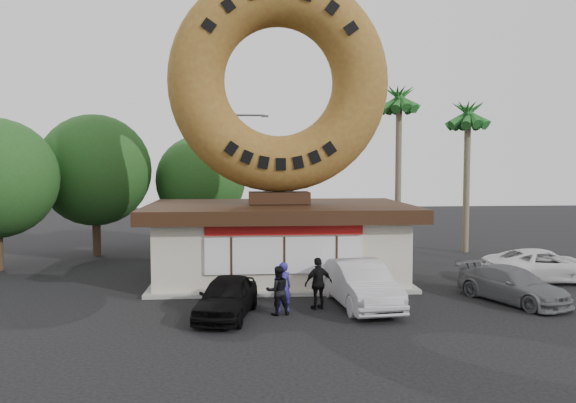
{
  "coord_description": "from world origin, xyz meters",
  "views": [
    {
      "loc": [
        -1.58,
        -18.07,
        5.07
      ],
      "look_at": [
        0.23,
        4.0,
        3.52
      ],
      "focal_mm": 35.0,
      "sensor_mm": 36.0,
      "label": 1
    }
  ],
  "objects_px": {
    "street_lamp": "(238,172)",
    "car_grey": "(512,285)",
    "giant_donut": "(279,82)",
    "car_silver": "(360,284)",
    "car_black": "(227,297)",
    "person_center": "(278,290)",
    "person_left": "(283,287)",
    "person_right": "(318,283)",
    "donut_shop": "(279,239)",
    "car_white": "(544,266)"
  },
  "relations": [
    {
      "from": "donut_shop",
      "to": "person_center",
      "type": "height_order",
      "value": "donut_shop"
    },
    {
      "from": "person_right",
      "to": "person_center",
      "type": "bearing_deg",
      "value": 2.16
    },
    {
      "from": "street_lamp",
      "to": "person_right",
      "type": "bearing_deg",
      "value": -79.21
    },
    {
      "from": "person_left",
      "to": "person_center",
      "type": "xyz_separation_m",
      "value": [
        -0.19,
        -0.3,
        -0.04
      ]
    },
    {
      "from": "car_black",
      "to": "giant_donut",
      "type": "bearing_deg",
      "value": 82.11
    },
    {
      "from": "person_right",
      "to": "car_white",
      "type": "distance_m",
      "value": 10.86
    },
    {
      "from": "giant_donut",
      "to": "car_black",
      "type": "distance_m",
      "value": 9.98
    },
    {
      "from": "street_lamp",
      "to": "car_silver",
      "type": "distance_m",
      "value": 15.93
    },
    {
      "from": "street_lamp",
      "to": "car_grey",
      "type": "distance_m",
      "value": 18.23
    },
    {
      "from": "person_right",
      "to": "car_silver",
      "type": "height_order",
      "value": "person_right"
    },
    {
      "from": "person_center",
      "to": "car_black",
      "type": "xyz_separation_m",
      "value": [
        -1.69,
        -0.08,
        -0.15
      ]
    },
    {
      "from": "car_silver",
      "to": "street_lamp",
      "type": "bearing_deg",
      "value": 99.95
    },
    {
      "from": "donut_shop",
      "to": "street_lamp",
      "type": "relative_size",
      "value": 1.4
    },
    {
      "from": "giant_donut",
      "to": "person_right",
      "type": "relative_size",
      "value": 5.22
    },
    {
      "from": "donut_shop",
      "to": "giant_donut",
      "type": "relative_size",
      "value": 1.19
    },
    {
      "from": "person_right",
      "to": "car_grey",
      "type": "height_order",
      "value": "person_right"
    },
    {
      "from": "person_left",
      "to": "car_silver",
      "type": "relative_size",
      "value": 0.36
    },
    {
      "from": "donut_shop",
      "to": "car_silver",
      "type": "xyz_separation_m",
      "value": [
        2.55,
        -4.84,
        -0.98
      ]
    },
    {
      "from": "person_center",
      "to": "car_silver",
      "type": "relative_size",
      "value": 0.34
    },
    {
      "from": "giant_donut",
      "to": "car_silver",
      "type": "distance_m",
      "value": 9.45
    },
    {
      "from": "donut_shop",
      "to": "car_black",
      "type": "bearing_deg",
      "value": -109.97
    },
    {
      "from": "person_left",
      "to": "person_center",
      "type": "bearing_deg",
      "value": 40.02
    },
    {
      "from": "street_lamp",
      "to": "person_center",
      "type": "height_order",
      "value": "street_lamp"
    },
    {
      "from": "giant_donut",
      "to": "street_lamp",
      "type": "bearing_deg",
      "value": 100.51
    },
    {
      "from": "car_black",
      "to": "car_white",
      "type": "distance_m",
      "value": 14.05
    },
    {
      "from": "person_center",
      "to": "person_right",
      "type": "bearing_deg",
      "value": -168.19
    },
    {
      "from": "person_center",
      "to": "car_grey",
      "type": "height_order",
      "value": "person_center"
    },
    {
      "from": "car_grey",
      "to": "car_black",
      "type": "bearing_deg",
      "value": 161.74
    },
    {
      "from": "giant_donut",
      "to": "car_silver",
      "type": "height_order",
      "value": "giant_donut"
    },
    {
      "from": "donut_shop",
      "to": "car_silver",
      "type": "height_order",
      "value": "donut_shop"
    },
    {
      "from": "car_silver",
      "to": "car_white",
      "type": "height_order",
      "value": "car_silver"
    },
    {
      "from": "giant_donut",
      "to": "car_grey",
      "type": "xyz_separation_m",
      "value": [
        8.19,
        -4.71,
        -7.86
      ]
    },
    {
      "from": "car_black",
      "to": "person_center",
      "type": "bearing_deg",
      "value": 14.88
    },
    {
      "from": "person_left",
      "to": "person_right",
      "type": "height_order",
      "value": "person_right"
    },
    {
      "from": "person_left",
      "to": "person_right",
      "type": "distance_m",
      "value": 1.3
    },
    {
      "from": "person_left",
      "to": "person_right",
      "type": "xyz_separation_m",
      "value": [
        1.26,
        0.32,
        0.04
      ]
    },
    {
      "from": "donut_shop",
      "to": "car_grey",
      "type": "xyz_separation_m",
      "value": [
        8.19,
        -4.69,
        -1.14
      ]
    },
    {
      "from": "car_black",
      "to": "car_grey",
      "type": "distance_m",
      "value": 10.36
    },
    {
      "from": "person_left",
      "to": "person_center",
      "type": "height_order",
      "value": "person_left"
    },
    {
      "from": "giant_donut",
      "to": "car_white",
      "type": "height_order",
      "value": "giant_donut"
    },
    {
      "from": "giant_donut",
      "to": "person_right",
      "type": "bearing_deg",
      "value": -78.68
    },
    {
      "from": "giant_donut",
      "to": "street_lamp",
      "type": "distance_m",
      "value": 10.93
    },
    {
      "from": "person_center",
      "to": "car_silver",
      "type": "distance_m",
      "value": 3.11
    },
    {
      "from": "person_left",
      "to": "car_white",
      "type": "bearing_deg",
      "value": -178.2
    },
    {
      "from": "person_left",
      "to": "person_right",
      "type": "bearing_deg",
      "value": 176.84
    },
    {
      "from": "street_lamp",
      "to": "donut_shop",
      "type": "bearing_deg",
      "value": -79.5
    },
    {
      "from": "giant_donut",
      "to": "car_black",
      "type": "height_order",
      "value": "giant_donut"
    },
    {
      "from": "person_center",
      "to": "person_left",
      "type": "bearing_deg",
      "value": -133.8
    },
    {
      "from": "street_lamp",
      "to": "car_silver",
      "type": "bearing_deg",
      "value": -73.47
    },
    {
      "from": "donut_shop",
      "to": "person_center",
      "type": "distance_m",
      "value": 5.82
    }
  ]
}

